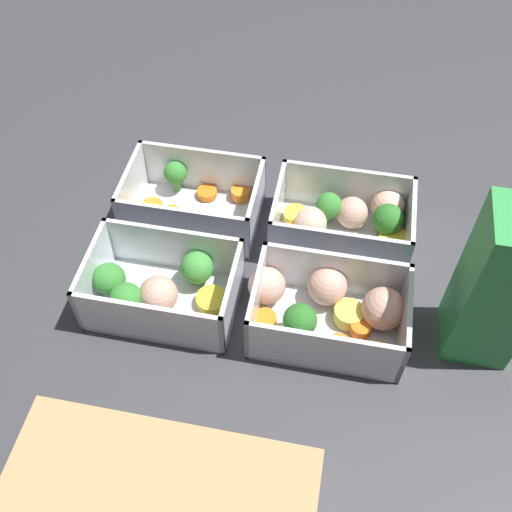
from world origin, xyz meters
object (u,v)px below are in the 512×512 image
(container_far_left, at_px, (328,308))
(juice_carton, at_px, (498,286))
(container_far_right, at_px, (159,288))
(container_near_right, at_px, (190,203))
(container_near_left, at_px, (351,221))

(container_far_left, height_order, juice_carton, juice_carton)
(container_far_right, xyz_separation_m, juice_carton, (-0.34, -0.02, 0.07))
(container_near_right, relative_size, container_far_right, 1.00)
(container_near_left, distance_m, container_far_right, 0.24)
(juice_carton, bearing_deg, container_far_left, 2.93)
(container_near_left, height_order, container_near_right, same)
(container_far_left, distance_m, container_far_right, 0.18)
(container_near_left, distance_m, container_far_left, 0.13)
(container_far_right, bearing_deg, container_near_right, -89.98)
(container_near_left, relative_size, container_far_right, 1.04)
(container_near_left, height_order, container_far_right, same)
(container_near_left, xyz_separation_m, container_far_right, (0.19, 0.14, 0.00))
(container_near_left, height_order, juice_carton, juice_carton)
(container_near_right, xyz_separation_m, juice_carton, (-0.34, 0.11, 0.07))
(container_near_right, relative_size, container_far_left, 0.86)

